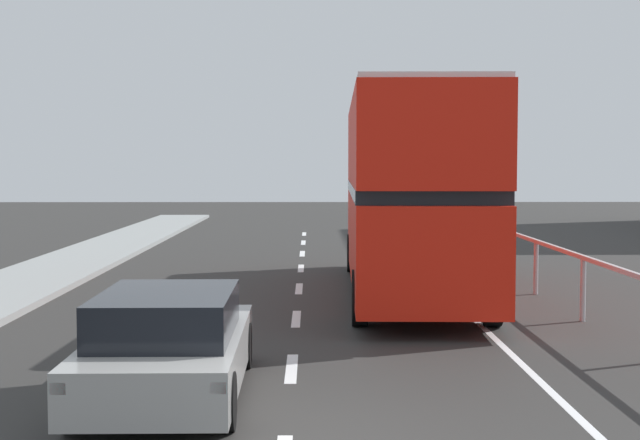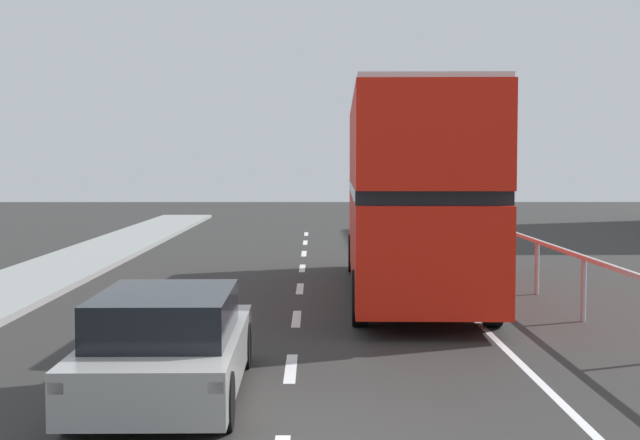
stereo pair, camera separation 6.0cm
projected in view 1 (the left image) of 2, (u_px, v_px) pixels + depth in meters
The scene contains 4 objects.
lane_paint_markings at pixel (403, 311), 17.95m from camera, with size 3.43×46.00×0.01m.
bridge_side_railing at pixel (558, 259), 18.45m from camera, with size 0.10×42.00×1.21m.
double_decker_bus_red at pixel (409, 189), 20.12m from camera, with size 2.88×11.24×4.33m.
hatchback_car_near at pixel (169, 345), 11.29m from camera, with size 1.86×4.46×1.32m.
Camera 1 is at (0.27, -9.32, 2.86)m, focal length 51.71 mm.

